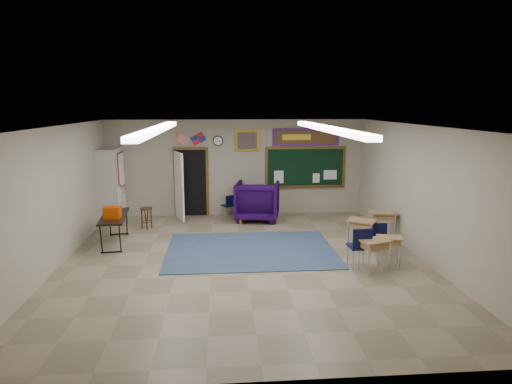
{
  "coord_description": "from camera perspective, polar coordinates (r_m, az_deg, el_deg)",
  "views": [
    {
      "loc": [
        -0.53,
        -9.68,
        3.44
      ],
      "look_at": [
        0.39,
        1.5,
        1.29
      ],
      "focal_mm": 32.0,
      "sensor_mm": 36.0,
      "label": 1
    }
  ],
  "objects": [
    {
      "name": "ceiling",
      "position": [
        9.71,
        -1.57,
        8.23
      ],
      "size": [
        8.0,
        9.0,
        0.04
      ],
      "primitive_type": "cube",
      "color": "silver",
      "rests_on": "back_wall"
    },
    {
      "name": "student_desk_back_right",
      "position": [
        10.4,
        16.26,
        -6.87
      ],
      "size": [
        0.6,
        0.5,
        0.63
      ],
      "rotation": [
        0.0,
        0.0,
        -0.23
      ],
      "color": "#A4794C",
      "rests_on": "floor"
    },
    {
      "name": "doorway",
      "position": [
        14.27,
        -8.52,
        1.1
      ],
      "size": [
        1.1,
        0.89,
        2.16
      ],
      "color": "black",
      "rests_on": "back_wall"
    },
    {
      "name": "floor",
      "position": [
        10.29,
        -1.48,
        -8.7
      ],
      "size": [
        9.0,
        9.0,
        0.0
      ],
      "primitive_type": "plane",
      "color": "gray",
      "rests_on": "ground"
    },
    {
      "name": "student_desk_front_left",
      "position": [
        11.22,
        13.07,
        -5.06
      ],
      "size": [
        0.79,
        0.75,
        0.76
      ],
      "rotation": [
        0.0,
        0.0,
        -0.6
      ],
      "color": "#A4794C",
      "rests_on": "floor"
    },
    {
      "name": "fluorescent_strips",
      "position": [
        9.71,
        -1.57,
        7.87
      ],
      "size": [
        3.86,
        6.0,
        0.1
      ],
      "primitive_type": null,
      "color": "white",
      "rests_on": "ceiling"
    },
    {
      "name": "wall_clock",
      "position": [
        14.19,
        -4.78,
        6.39
      ],
      "size": [
        0.32,
        0.05,
        0.32
      ],
      "color": "black",
      "rests_on": "back_wall"
    },
    {
      "name": "bulletin_board",
      "position": [
        14.44,
        6.27,
        6.84
      ],
      "size": [
        2.1,
        0.05,
        0.55
      ],
      "color": "#A90E1D",
      "rests_on": "back_wall"
    },
    {
      "name": "student_chair_desk_a",
      "position": [
        10.01,
        12.73,
        -6.78
      ],
      "size": [
        0.48,
        0.48,
        0.92
      ],
      "primitive_type": null,
      "rotation": [
        0.0,
        0.0,
        3.19
      ],
      "color": "black",
      "rests_on": "floor"
    },
    {
      "name": "wingback_armchair",
      "position": [
        13.76,
        0.16,
        -1.13
      ],
      "size": [
        1.47,
        1.5,
        1.17
      ],
      "primitive_type": "imported",
      "rotation": [
        0.0,
        0.0,
        2.95
      ],
      "color": "#190430",
      "rests_on": "floor"
    },
    {
      "name": "wall_flags",
      "position": [
        14.18,
        -8.25,
        6.84
      ],
      "size": [
        1.16,
        0.06,
        0.7
      ],
      "primitive_type": null,
      "color": "red",
      "rests_on": "back_wall"
    },
    {
      "name": "student_chair_reading",
      "position": [
        14.18,
        -3.54,
        -1.75
      ],
      "size": [
        0.49,
        0.49,
        0.71
      ],
      "primitive_type": null,
      "rotation": [
        0.0,
        0.0,
        3.68
      ],
      "color": "black",
      "rests_on": "floor"
    },
    {
      "name": "student_desk_back_left",
      "position": [
        9.85,
        14.56,
        -7.54
      ],
      "size": [
        0.69,
        0.59,
        0.7
      ],
      "rotation": [
        0.0,
        0.0,
        0.3
      ],
      "color": "#A4794C",
      "rests_on": "floor"
    },
    {
      "name": "framed_art_print",
      "position": [
        14.22,
        -1.13,
        6.44
      ],
      "size": [
        0.75,
        0.05,
        0.65
      ],
      "color": "#A27F1F",
      "rests_on": "back_wall"
    },
    {
      "name": "student_desk_front_right",
      "position": [
        12.09,
        15.49,
        -3.97
      ],
      "size": [
        0.7,
        0.56,
        0.77
      ],
      "rotation": [
        0.0,
        0.0,
        -0.12
      ],
      "color": "#A4794C",
      "rests_on": "floor"
    },
    {
      "name": "storage_cabinet",
      "position": [
        14.1,
        -17.66,
        0.76
      ],
      "size": [
        0.59,
        1.25,
        2.2
      ],
      "color": "#ACACA8",
      "rests_on": "floor"
    },
    {
      "name": "student_chair_desk_b",
      "position": [
        11.05,
        15.37,
        -5.76
      ],
      "size": [
        0.4,
        0.4,
        0.72
      ],
      "primitive_type": null,
      "rotation": [
        0.0,
        0.0,
        -0.13
      ],
      "color": "black",
      "rests_on": "floor"
    },
    {
      "name": "folding_table",
      "position": [
        12.01,
        -17.25,
        -4.34
      ],
      "size": [
        0.74,
        1.8,
        1.0
      ],
      "rotation": [
        0.0,
        0.0,
        0.09
      ],
      "color": "black",
      "rests_on": "floor"
    },
    {
      "name": "area_rug",
      "position": [
        11.05,
        -0.68,
        -7.24
      ],
      "size": [
        4.0,
        3.0,
        0.02
      ],
      "primitive_type": "cube",
      "color": "#374B68",
      "rests_on": "floor"
    },
    {
      "name": "chalkboard",
      "position": [
        14.54,
        6.19,
        2.96
      ],
      "size": [
        2.55,
        0.14,
        1.3
      ],
      "color": "brown",
      "rests_on": "back_wall"
    },
    {
      "name": "back_wall",
      "position": [
        14.33,
        -2.52,
        3.04
      ],
      "size": [
        8.0,
        0.04,
        3.0
      ],
      "primitive_type": "cube",
      "color": "#A7A187",
      "rests_on": "floor"
    },
    {
      "name": "left_wall",
      "position": [
        10.47,
        -23.95,
        -0.79
      ],
      "size": [
        0.04,
        9.0,
        3.0
      ],
      "primitive_type": "cube",
      "color": "#A7A187",
      "rests_on": "floor"
    },
    {
      "name": "wooden_stool",
      "position": [
        13.23,
        -13.51,
        -3.15
      ],
      "size": [
        0.34,
        0.34,
        0.6
      ],
      "color": "#4D2C17",
      "rests_on": "floor"
    },
    {
      "name": "front_wall",
      "position": [
        5.56,
        1.08,
        -9.61
      ],
      "size": [
        8.0,
        0.04,
        3.0
      ],
      "primitive_type": "cube",
      "color": "#A7A187",
      "rests_on": "floor"
    },
    {
      "name": "right_wall",
      "position": [
        10.86,
        20.04,
        -0.12
      ],
      "size": [
        0.04,
        9.0,
        3.0
      ],
      "primitive_type": "cube",
      "color": "#A7A187",
      "rests_on": "floor"
    }
  ]
}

